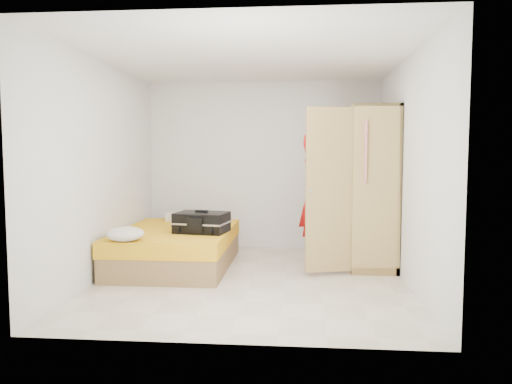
# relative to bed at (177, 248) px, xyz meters

# --- Properties ---
(room) EXTENTS (4.00, 4.02, 2.60)m
(room) POSITION_rel_bed_xyz_m (1.05, -0.58, 1.05)
(room) COLOR beige
(room) RESTS_ON ground
(bed) EXTENTS (1.42, 2.02, 0.50)m
(bed) POSITION_rel_bed_xyz_m (0.00, 0.00, 0.00)
(bed) COLOR olive
(bed) RESTS_ON ground
(wardrobe) EXTENTS (1.15, 1.33, 2.10)m
(wardrobe) POSITION_rel_bed_xyz_m (2.50, 0.27, 0.75)
(wardrobe) COLOR tan
(wardrobe) RESTS_ON ground
(person) EXTENTS (0.62, 0.76, 1.78)m
(person) POSITION_rel_bed_xyz_m (1.84, 0.54, 0.64)
(person) COLOR red
(person) RESTS_ON ground
(suitcase) EXTENTS (0.72, 0.58, 0.28)m
(suitcase) POSITION_rel_bed_xyz_m (0.38, -0.22, 0.37)
(suitcase) COLOR black
(suitcase) RESTS_ON bed
(round_cushion) EXTENTS (0.43, 0.43, 0.16)m
(round_cushion) POSITION_rel_bed_xyz_m (-0.36, -0.90, 0.33)
(round_cushion) COLOR silver
(round_cushion) RESTS_ON bed
(pillow) EXTENTS (0.60, 0.40, 0.10)m
(pillow) POSITION_rel_bed_xyz_m (-0.09, 0.85, 0.30)
(pillow) COLOR silver
(pillow) RESTS_ON bed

